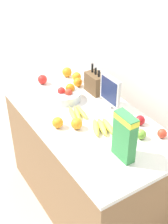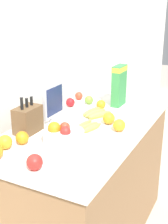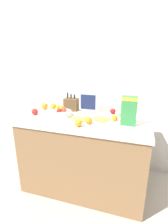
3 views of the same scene
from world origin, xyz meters
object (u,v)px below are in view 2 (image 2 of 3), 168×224
Objects in this scene: orange_mid_left at (5,142)px; orange_front_right at (109,118)px; small_monitor at (53,101)px; orange_by_cereal at (101,105)px; banana_bunch_left at (87,126)px; apple_leftmost at (89,100)px; fruit_bowl at (63,135)px; banana_bunch_right at (96,113)px; orange_front_center at (119,125)px; apple_rightmost at (79,96)px; knife_block at (28,119)px; apple_by_knife_block at (35,162)px; cereal_box at (119,84)px; orange_near_bowl at (22,138)px; apple_rear at (70,102)px.

orange_mid_left is 0.70m from orange_front_right.
orange_by_cereal is (0.36, -0.19, -0.10)m from small_monitor.
apple_leftmost reaches higher than banana_bunch_left.
fruit_bowl is 0.63m from orange_by_cereal.
banana_bunch_right is 0.31m from orange_front_center.
banana_bunch_right is at bearing -134.82° from apple_rightmost.
knife_block is 0.53m from orange_front_right.
apple_by_knife_block is 0.30m from orange_mid_left.
cereal_box reaches higher than apple_rightmost.
apple_rightmost is 0.90m from orange_near_bowl.
fruit_bowl is 3.15× the size of orange_near_bowl.
fruit_bowl is 3.39× the size of orange_by_cereal.
apple_by_knife_block is 1.15× the size of orange_by_cereal.
orange_front_center is (-0.19, -0.25, 0.02)m from banana_bunch_right.
fruit_bowl reaches higher than orange_front_right.
orange_near_bowl is 0.60m from orange_front_center.
small_monitor reaches higher than orange_front_center.
fruit_bowl is 1.04× the size of banana_bunch_right.
apple_rightmost is 0.93× the size of apple_rear.
orange_front_center is at bearing -42.30° from orange_mid_left.
apple_rear is at bearing 8.09° from small_monitor.
orange_front_right is 0.60m from orange_near_bowl.
orange_mid_left is at bearing 165.39° from cereal_box.
fruit_bowl is at bearing -95.39° from knife_block.
fruit_bowl is at bearing 7.33° from apple_by_knife_block.
orange_by_cereal is at bearing -27.47° from small_monitor.
apple_by_knife_block reaches higher than banana_bunch_right.
apple_by_knife_block is at bearing -168.03° from apple_leftmost.
knife_block is 4.28× the size of apple_rightmost.
apple_by_knife_block is 0.65m from orange_front_center.
orange_by_cereal is (-0.15, 0.08, -0.13)m from cereal_box.
knife_block is 0.74m from apple_rightmost.
apple_rear is at bearing 6.86° from orange_near_bowl.
banana_bunch_right is at bearing 12.59° from banana_bunch_left.
orange_near_bowl is (0.09, -0.05, -0.00)m from orange_mid_left.
apple_by_knife_block and orange_mid_left have the same top height.
knife_block reaches higher than small_monitor.
banana_bunch_right is 2.84× the size of orange_front_right.
apple_by_knife_block and orange_front_right have the same top height.
apple_rightmost is at bearing 8.05° from small_monitor.
small_monitor is 0.67m from apple_by_knife_block.
knife_block is 1.32× the size of banana_bunch_left.
apple_rear reaches higher than apple_rightmost.
fruit_bowl is at bearing -46.29° from orange_mid_left.
apple_by_knife_block is 0.96m from apple_rear.
orange_by_cereal is at bearing 11.89° from banana_bunch_left.
banana_bunch_left is 0.54m from orange_mid_left.
small_monitor is 3.16× the size of orange_mid_left.
orange_near_bowl is (-0.16, -0.07, -0.05)m from knife_block.
banana_bunch_right is 3.33× the size of apple_rear.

